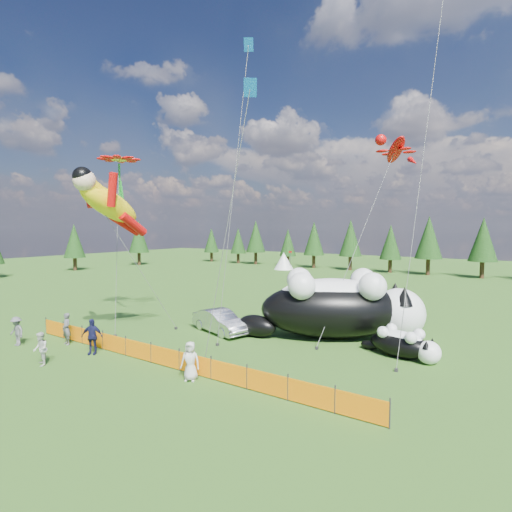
# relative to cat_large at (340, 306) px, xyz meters

# --- Properties ---
(ground) EXTENTS (160.00, 160.00, 0.00)m
(ground) POSITION_rel_cat_large_xyz_m (-5.22, -6.79, -2.03)
(ground) COLOR #16370A
(ground) RESTS_ON ground
(safety_fence) EXTENTS (22.06, 0.06, 1.10)m
(safety_fence) POSITION_rel_cat_large_xyz_m (-5.22, -9.79, -1.53)
(safety_fence) COLOR #262626
(safety_fence) RESTS_ON ground
(tree_line) EXTENTS (90.00, 4.00, 8.00)m
(tree_line) POSITION_rel_cat_large_xyz_m (-5.22, 38.21, 1.97)
(tree_line) COLOR black
(tree_line) RESTS_ON ground
(festival_tents) EXTENTS (50.00, 3.20, 2.80)m
(festival_tents) POSITION_rel_cat_large_xyz_m (5.78, 33.21, -0.63)
(festival_tents) COLOR white
(festival_tents) RESTS_ON ground
(cat_large) EXTENTS (10.71, 8.10, 4.27)m
(cat_large) POSITION_rel_cat_large_xyz_m (0.00, 0.00, 0.00)
(cat_large) COLOR black
(cat_large) RESTS_ON ground
(cat_small) EXTENTS (4.40, 2.22, 1.60)m
(cat_small) POSITION_rel_cat_large_xyz_m (4.27, -1.75, -1.27)
(cat_small) COLOR black
(cat_small) RESTS_ON ground
(car) EXTENTS (4.80, 2.84, 1.49)m
(car) POSITION_rel_cat_large_xyz_m (-7.02, -3.24, -1.28)
(car) COLOR silver
(car) RESTS_ON ground
(spectator_a) EXTENTS (0.74, 0.54, 1.88)m
(spectator_a) POSITION_rel_cat_large_xyz_m (-12.83, -10.39, -1.09)
(spectator_a) COLOR #535358
(spectator_a) RESTS_ON ground
(spectator_b) EXTENTS (0.95, 0.80, 1.69)m
(spectator_b) POSITION_rel_cat_large_xyz_m (-10.49, -13.15, -1.18)
(spectator_b) COLOR beige
(spectator_b) RESTS_ON ground
(spectator_c) EXTENTS (1.28, 1.13, 1.95)m
(spectator_c) POSITION_rel_cat_large_xyz_m (-9.98, -10.63, -1.05)
(spectator_c) COLOR #16173D
(spectator_c) RESTS_ON ground
(spectator_d) EXTENTS (1.15, 0.66, 1.71)m
(spectator_d) POSITION_rel_cat_large_xyz_m (-15.07, -12.14, -1.17)
(spectator_d) COLOR #535358
(spectator_d) RESTS_ON ground
(spectator_e) EXTENTS (1.03, 0.88, 1.78)m
(spectator_e) POSITION_rel_cat_large_xyz_m (-2.94, -10.39, -1.14)
(spectator_e) COLOR beige
(spectator_e) RESTS_ON ground
(superhero_kite) EXTENTS (4.71, 6.88, 11.00)m
(superhero_kite) POSITION_rel_cat_large_xyz_m (-11.05, -8.51, 6.26)
(superhero_kite) COLOR yellow
(superhero_kite) RESTS_ON ground
(gecko_kite) EXTENTS (4.79, 13.03, 16.02)m
(gecko_kite) POSITION_rel_cat_large_xyz_m (1.28, 7.01, 10.52)
(gecko_kite) COLOR red
(gecko_kite) RESTS_ON ground
(flower_kite) EXTENTS (4.60, 4.59, 12.11)m
(flower_kite) POSITION_rel_cat_large_xyz_m (-14.43, -5.20, 9.48)
(flower_kite) COLOR red
(flower_kite) RESTS_ON ground
(diamond_kite_a) EXTENTS (1.06, 3.87, 19.12)m
(diamond_kite_a) POSITION_rel_cat_large_xyz_m (-5.42, -2.35, 15.44)
(diamond_kite_a) COLOR #0B5AA9
(diamond_kite_a) RESTS_ON ground
(diamond_kite_c) EXTENTS (3.66, 0.90, 13.55)m
(diamond_kite_c) POSITION_rel_cat_large_xyz_m (-0.55, -9.23, 10.16)
(diamond_kite_c) COLOR #0B5AA9
(diamond_kite_c) RESTS_ON ground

